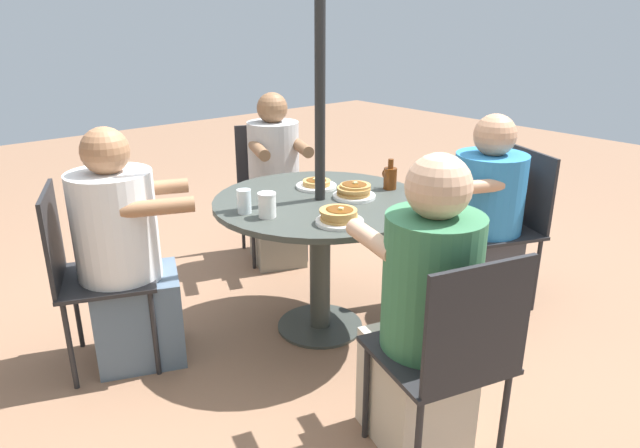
% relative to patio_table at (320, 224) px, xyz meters
% --- Properties ---
extents(ground_plane, '(12.00, 12.00, 0.00)m').
position_rel_patio_table_xyz_m(ground_plane, '(0.00, 0.00, -0.59)').
color(ground_plane, '#8C664C').
extents(patio_table, '(1.05, 1.05, 0.72)m').
position_rel_patio_table_xyz_m(patio_table, '(0.00, 0.00, 0.00)').
color(patio_table, '#383D38').
rests_on(patio_table, ground).
extents(umbrella_pole, '(0.05, 0.05, 2.48)m').
position_rel_patio_table_xyz_m(umbrella_pole, '(0.00, 0.00, 0.65)').
color(umbrella_pole, black).
rests_on(umbrella_pole, ground).
extents(patio_chair_north, '(0.52, 0.52, 0.87)m').
position_rel_patio_table_xyz_m(patio_chair_north, '(-1.06, 0.31, -0.08)').
color(patio_chair_north, '#232326').
rests_on(patio_chair_north, ground).
extents(diner_north, '(0.53, 0.45, 1.16)m').
position_rel_patio_table_xyz_m(diner_north, '(-0.90, 0.26, -0.05)').
color(diner_north, beige).
rests_on(diner_north, ground).
extents(patio_chair_east, '(0.55, 0.55, 0.87)m').
position_rel_patio_table_xyz_m(patio_chair_east, '(-0.43, -1.02, -0.08)').
color(patio_chair_east, '#232326').
rests_on(patio_chair_east, ground).
extents(diner_east, '(0.54, 0.60, 1.09)m').
position_rel_patio_table_xyz_m(diner_east, '(-0.36, -0.86, -0.10)').
color(diner_east, '#3D3D42').
rests_on(diner_east, ground).
extents(patio_chair_south, '(0.55, 0.55, 0.87)m').
position_rel_patio_table_xyz_m(patio_chair_south, '(1.03, -0.42, -0.08)').
color(patio_chair_south, '#232326').
rests_on(patio_chair_south, ground).
extents(diner_south, '(0.55, 0.47, 1.12)m').
position_rel_patio_table_xyz_m(diner_south, '(0.87, -0.35, -0.07)').
color(diner_south, gray).
rests_on(diner_south, ground).
extents(patio_chair_west, '(0.55, 0.55, 0.87)m').
position_rel_patio_table_xyz_m(patio_chair_west, '(0.43, 1.02, -0.08)').
color(patio_chair_west, '#232326').
rests_on(patio_chair_west, ground).
extents(diner_west, '(0.52, 0.58, 1.13)m').
position_rel_patio_table_xyz_m(diner_west, '(0.36, 0.86, -0.08)').
color(diner_west, slate).
rests_on(diner_west, ground).
extents(pancake_plate_a, '(0.21, 0.21, 0.05)m').
position_rel_patio_table_xyz_m(pancake_plate_a, '(0.16, -0.11, 0.15)').
color(pancake_plate_a, white).
rests_on(pancake_plate_a, patio_table).
extents(pancake_plate_b, '(0.21, 0.21, 0.08)m').
position_rel_patio_table_xyz_m(pancake_plate_b, '(-0.09, -0.14, 0.16)').
color(pancake_plate_b, white).
rests_on(pancake_plate_b, patio_table).
extents(pancake_plate_c, '(0.21, 0.21, 0.08)m').
position_rel_patio_table_xyz_m(pancake_plate_c, '(-0.32, 0.16, 0.16)').
color(pancake_plate_c, white).
rests_on(pancake_plate_c, patio_table).
extents(syrup_bottle, '(0.09, 0.07, 0.16)m').
position_rel_patio_table_xyz_m(syrup_bottle, '(-0.10, -0.39, 0.19)').
color(syrup_bottle, '#602D0F').
rests_on(syrup_bottle, patio_table).
extents(coffee_cup, '(0.08, 0.08, 0.11)m').
position_rel_patio_table_xyz_m(coffee_cup, '(-0.05, 0.35, 0.19)').
color(coffee_cup, white).
rests_on(coffee_cup, patio_table).
extents(drinking_glass_a, '(0.06, 0.06, 0.11)m').
position_rel_patio_table_xyz_m(drinking_glass_a, '(0.07, 0.40, 0.19)').
color(drinking_glass_a, silver).
rests_on(drinking_glass_a, patio_table).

